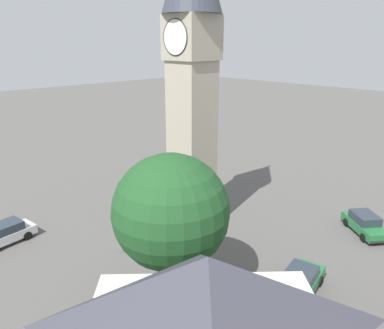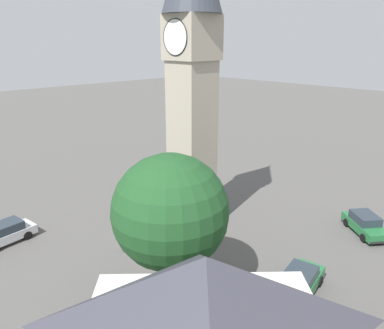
{
  "view_description": "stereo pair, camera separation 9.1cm",
  "coord_description": "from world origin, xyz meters",
  "px_view_note": "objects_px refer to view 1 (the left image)",
  "views": [
    {
      "loc": [
        18.94,
        -18.47,
        13.98
      ],
      "look_at": [
        0.0,
        0.0,
        5.2
      ],
      "focal_mm": 34.69,
      "sensor_mm": 36.0,
      "label": 1
    },
    {
      "loc": [
        19.0,
        -18.41,
        13.98
      ],
      "look_at": [
        0.0,
        0.0,
        5.2
      ],
      "focal_mm": 34.69,
      "sensor_mm": 36.0,
      "label": 2
    }
  ],
  "objects_px": {
    "pedestrian": "(125,238)",
    "car_blue_kerb": "(365,224)",
    "car_white_side": "(5,233)",
    "clock_tower": "(192,52)",
    "car_silver_kerb": "(185,183)",
    "tree": "(171,212)",
    "car_red_corner": "(300,281)"
  },
  "relations": [
    {
      "from": "clock_tower",
      "to": "car_silver_kerb",
      "type": "bearing_deg",
      "value": 141.17
    },
    {
      "from": "car_white_side",
      "to": "tree",
      "type": "bearing_deg",
      "value": 18.3
    },
    {
      "from": "car_blue_kerb",
      "to": "car_white_side",
      "type": "xyz_separation_m",
      "value": [
        -17.64,
        -20.24,
        0.0
      ]
    },
    {
      "from": "car_blue_kerb",
      "to": "tree",
      "type": "relative_size",
      "value": 0.5
    },
    {
      "from": "car_silver_kerb",
      "to": "pedestrian",
      "type": "relative_size",
      "value": 2.54
    },
    {
      "from": "clock_tower",
      "to": "car_red_corner",
      "type": "height_order",
      "value": "clock_tower"
    },
    {
      "from": "car_silver_kerb",
      "to": "car_white_side",
      "type": "height_order",
      "value": "same"
    },
    {
      "from": "car_white_side",
      "to": "car_red_corner",
      "type": "bearing_deg",
      "value": 29.93
    },
    {
      "from": "tree",
      "to": "pedestrian",
      "type": "bearing_deg",
      "value": 169.72
    },
    {
      "from": "car_blue_kerb",
      "to": "car_silver_kerb",
      "type": "relative_size",
      "value": 1.0
    },
    {
      "from": "clock_tower",
      "to": "car_red_corner",
      "type": "relative_size",
      "value": 5.18
    },
    {
      "from": "car_blue_kerb",
      "to": "pedestrian",
      "type": "height_order",
      "value": "pedestrian"
    },
    {
      "from": "clock_tower",
      "to": "car_white_side",
      "type": "relative_size",
      "value": 5.25
    },
    {
      "from": "car_red_corner",
      "to": "tree",
      "type": "bearing_deg",
      "value": -127.74
    },
    {
      "from": "pedestrian",
      "to": "car_blue_kerb",
      "type": "bearing_deg",
      "value": 54.2
    },
    {
      "from": "car_silver_kerb",
      "to": "car_red_corner",
      "type": "height_order",
      "value": "same"
    },
    {
      "from": "clock_tower",
      "to": "car_blue_kerb",
      "type": "xyz_separation_m",
      "value": [
        9.97,
        8.76,
        -12.52
      ]
    },
    {
      "from": "car_blue_kerb",
      "to": "pedestrian",
      "type": "xyz_separation_m",
      "value": [
        -10.59,
        -14.68,
        0.25
      ]
    },
    {
      "from": "car_white_side",
      "to": "pedestrian",
      "type": "xyz_separation_m",
      "value": [
        7.05,
        5.55,
        0.25
      ]
    },
    {
      "from": "tree",
      "to": "car_blue_kerb",
      "type": "bearing_deg",
      "value": 74.81
    },
    {
      "from": "car_blue_kerb",
      "to": "car_red_corner",
      "type": "relative_size",
      "value": 0.98
    },
    {
      "from": "car_red_corner",
      "to": "pedestrian",
      "type": "bearing_deg",
      "value": -156.33
    },
    {
      "from": "car_blue_kerb",
      "to": "car_white_side",
      "type": "height_order",
      "value": "same"
    },
    {
      "from": "car_blue_kerb",
      "to": "clock_tower",
      "type": "bearing_deg",
      "value": -138.67
    },
    {
      "from": "car_blue_kerb",
      "to": "car_red_corner",
      "type": "distance_m",
      "value": 9.93
    },
    {
      "from": "car_red_corner",
      "to": "car_silver_kerb",
      "type": "bearing_deg",
      "value": 159.97
    },
    {
      "from": "pedestrian",
      "to": "car_white_side",
      "type": "bearing_deg",
      "value": -141.78
    },
    {
      "from": "car_blue_kerb",
      "to": "tree",
      "type": "height_order",
      "value": "tree"
    },
    {
      "from": "car_white_side",
      "to": "tree",
      "type": "xyz_separation_m",
      "value": [
        13.34,
        4.41,
        4.83
      ]
    },
    {
      "from": "car_white_side",
      "to": "clock_tower",
      "type": "bearing_deg",
      "value": 56.21
    },
    {
      "from": "clock_tower",
      "to": "car_silver_kerb",
      "type": "height_order",
      "value": "clock_tower"
    },
    {
      "from": "car_silver_kerb",
      "to": "car_blue_kerb",
      "type": "bearing_deg",
      "value": 14.4
    }
  ]
}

